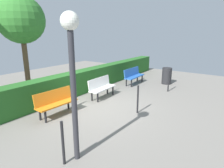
{
  "coord_description": "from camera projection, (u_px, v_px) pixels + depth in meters",
  "views": [
    {
      "loc": [
        5.24,
        4.43,
        2.74
      ],
      "look_at": [
        -1.39,
        -0.25,
        0.55
      ],
      "focal_mm": 30.9,
      "sensor_mm": 36.0,
      "label": 1
    }
  ],
  "objects": [
    {
      "name": "lamp_post",
      "position": [
        72.0,
        59.0,
        3.76
      ],
      "size": [
        0.36,
        0.36,
        3.13
      ],
      "color": "#2D2D33",
      "rests_on": "ground_plane"
    },
    {
      "name": "bench_white",
      "position": [
        101.0,
        87.0,
        8.26
      ],
      "size": [
        1.44,
        0.5,
        0.86
      ],
      "rotation": [
        0.0,
        0.0,
        0.04
      ],
      "color": "white",
      "rests_on": "ground_plane"
    },
    {
      "name": "tree_near",
      "position": [
        21.0,
        21.0,
        7.82
      ],
      "size": [
        1.92,
        1.92,
        4.19
      ],
      "color": "brown",
      "rests_on": "ground_plane"
    },
    {
      "name": "bench_blue",
      "position": [
        133.0,
        75.0,
        10.46
      ],
      "size": [
        1.57,
        0.48,
        0.86
      ],
      "rotation": [
        0.0,
        0.0,
        0.02
      ],
      "color": "blue",
      "rests_on": "ground_plane"
    },
    {
      "name": "railing_post_near",
      "position": [
        169.0,
        81.0,
        9.08
      ],
      "size": [
        0.06,
        0.06,
        1.0
      ],
      "primitive_type": "cylinder",
      "color": "black",
      "rests_on": "ground_plane"
    },
    {
      "name": "ground_plane",
      "position": [
        96.0,
        107.0,
        7.32
      ],
      "size": [
        17.4,
        17.4,
        0.0
      ],
      "primitive_type": "plane",
      "color": "gray"
    },
    {
      "name": "trash_bin",
      "position": [
        167.0,
        76.0,
        10.46
      ],
      "size": [
        0.51,
        0.51,
        0.89
      ],
      "primitive_type": "cylinder",
      "color": "#262628",
      "rests_on": "ground_plane"
    },
    {
      "name": "hedge_row",
      "position": [
        83.0,
        81.0,
        9.06
      ],
      "size": [
        13.4,
        0.63,
        1.02
      ],
      "primitive_type": "cube",
      "color": "#266023",
      "rests_on": "ground_plane"
    },
    {
      "name": "railing_post_far",
      "position": [
        63.0,
        143.0,
        4.02
      ],
      "size": [
        0.06,
        0.06,
        1.0
      ],
      "primitive_type": "cylinder",
      "color": "black",
      "rests_on": "ground_plane"
    },
    {
      "name": "railing_post_mid",
      "position": [
        138.0,
        99.0,
        6.64
      ],
      "size": [
        0.06,
        0.06,
        1.0
      ],
      "primitive_type": "cylinder",
      "color": "black",
      "rests_on": "ground_plane"
    },
    {
      "name": "bench_orange",
      "position": [
        56.0,
        102.0,
        6.49
      ],
      "size": [
        1.47,
        0.52,
        0.86
      ],
      "rotation": [
        0.0,
        0.0,
        -0.05
      ],
      "color": "orange",
      "rests_on": "ground_plane"
    }
  ]
}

